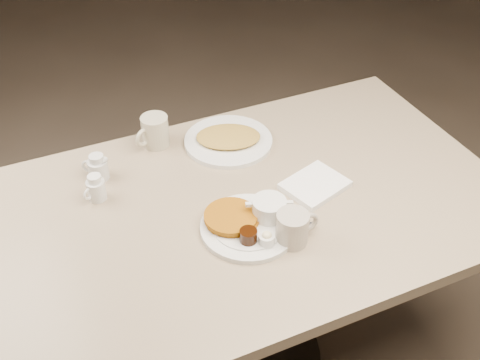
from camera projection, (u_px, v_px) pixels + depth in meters
name	position (u px, v px, depth m)	size (l,w,h in m)	color
diner_table	(243.00, 246.00, 1.76)	(1.50, 0.90, 0.75)	tan
main_plate	(250.00, 221.00, 1.57)	(0.34, 0.33, 0.07)	white
coffee_mug_near	(293.00, 227.00, 1.51)	(0.12, 0.09, 0.09)	#B5AB9C
napkin	(315.00, 185.00, 1.70)	(0.21, 0.18, 0.02)	white
coffee_mug_far	(154.00, 131.00, 1.84)	(0.13, 0.11, 0.10)	#BDB79D
creamer_left	(96.00, 188.00, 1.65)	(0.07, 0.06, 0.08)	white
creamer_right	(98.00, 168.00, 1.72)	(0.08, 0.07, 0.08)	silver
hash_plate	(228.00, 140.00, 1.87)	(0.36, 0.36, 0.04)	white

